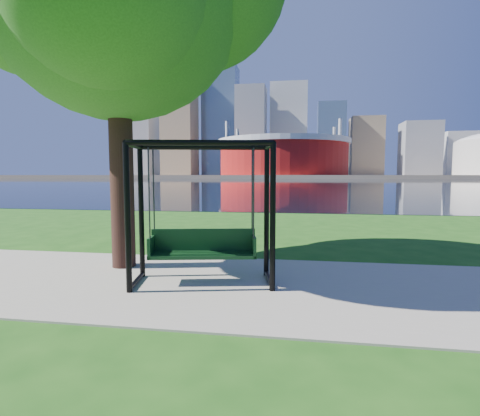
# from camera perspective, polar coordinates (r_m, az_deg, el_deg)

# --- Properties ---
(ground) EXTENTS (900.00, 900.00, 0.00)m
(ground) POSITION_cam_1_polar(r_m,az_deg,el_deg) (7.03, 0.30, -10.61)
(ground) COLOR #1E5114
(ground) RESTS_ON ground
(path) EXTENTS (120.00, 4.00, 0.03)m
(path) POSITION_cam_1_polar(r_m,az_deg,el_deg) (6.55, -0.39, -11.65)
(path) COLOR #9E937F
(path) RESTS_ON ground
(river) EXTENTS (900.00, 180.00, 0.02)m
(river) POSITION_cam_1_polar(r_m,az_deg,el_deg) (108.71, 8.66, 3.97)
(river) COLOR black
(river) RESTS_ON ground
(far_bank) EXTENTS (900.00, 228.00, 2.00)m
(far_bank) POSITION_cam_1_polar(r_m,az_deg,el_deg) (312.69, 9.03, 4.80)
(far_bank) COLOR #937F60
(far_bank) RESTS_ON ground
(stadium) EXTENTS (83.00, 83.00, 32.00)m
(stadium) POSITION_cam_1_polar(r_m,az_deg,el_deg) (242.25, 6.63, 7.91)
(stadium) COLOR maroon
(stadium) RESTS_ON far_bank
(skyline) EXTENTS (392.00, 66.00, 96.50)m
(skyline) POSITION_cam_1_polar(r_m,az_deg,el_deg) (327.89, 8.37, 10.92)
(skyline) COLOR gray
(skyline) RESTS_ON far_bank
(swing) EXTENTS (2.54, 1.47, 2.45)m
(swing) POSITION_cam_1_polar(r_m,az_deg,el_deg) (6.45, -5.71, -1.35)
(swing) COLOR black
(swing) RESTS_ON ground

